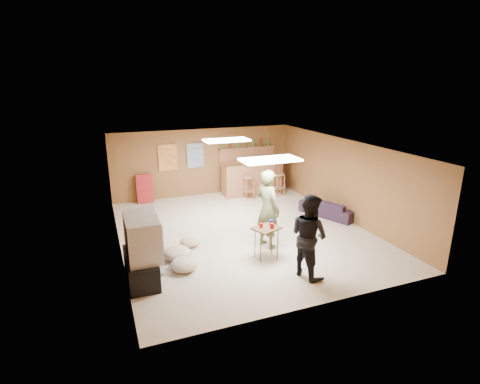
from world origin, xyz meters
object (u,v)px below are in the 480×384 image
object	(u,v)px
tv_body	(142,236)
bar_counter	(252,178)
person_black	(309,236)
sofa	(328,208)
person_olive	(268,209)
tray_table	(266,243)

from	to	relation	value
tv_body	bar_counter	xyz separation A→B (m)	(4.15, 4.45, -0.35)
person_black	sofa	xyz separation A→B (m)	(2.32, 2.70, -0.60)
person_olive	sofa	size ratio (longest dim) A/B	1.12
tv_body	tray_table	size ratio (longest dim) A/B	1.54
tv_body	tray_table	xyz separation A→B (m)	(2.57, -0.06, -0.54)
person_olive	bar_counter	bearing A→B (deg)	-36.01
sofa	tray_table	xyz separation A→B (m)	(-2.78, -1.76, 0.12)
person_black	tray_table	size ratio (longest dim) A/B	2.35
person_olive	sofa	xyz separation A→B (m)	(2.49, 1.20, -0.68)
bar_counter	sofa	size ratio (longest dim) A/B	1.22
bar_counter	person_olive	bearing A→B (deg)	-108.07
sofa	tray_table	world-z (taller)	tray_table
tv_body	bar_counter	distance (m)	6.09
bar_counter	person_black	bearing A→B (deg)	-101.57
bar_counter	person_olive	size ratio (longest dim) A/B	1.09
person_black	tv_body	bearing A→B (deg)	56.44
bar_counter	person_black	world-z (taller)	person_black
tv_body	bar_counter	bearing A→B (deg)	47.00
tv_body	person_black	bearing A→B (deg)	-18.32
tv_body	person_black	xyz separation A→B (m)	(3.03, -1.00, -0.06)
person_black	sofa	world-z (taller)	person_black
tray_table	sofa	bearing A→B (deg)	32.31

